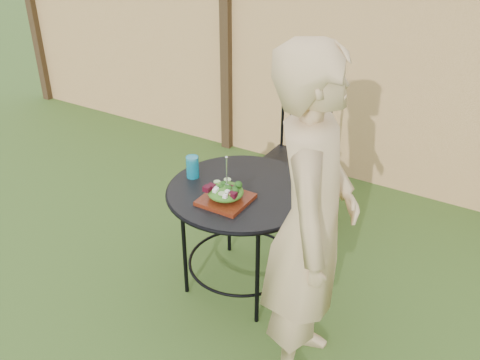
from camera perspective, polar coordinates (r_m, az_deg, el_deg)
The scene contains 9 objects.
ground at distance 3.33m, azimuth -2.16°, elevation -15.58°, with size 60.00×60.00×0.00m, color #244315.
fence at distance 4.57m, azimuth 13.02°, elevation 10.79°, with size 8.00×0.12×1.90m.
patio_table at distance 3.30m, azimuth 0.20°, elevation -3.05°, with size 0.92×0.92×0.72m.
patio_chair at distance 4.15m, azimuth 5.95°, elevation 2.75°, with size 0.46×0.46×0.95m.
diner at distance 2.58m, azimuth 7.55°, elevation -4.98°, with size 0.66×0.44×1.82m, color tan.
salad_plate at distance 3.10m, azimuth -1.53°, elevation -2.10°, with size 0.27×0.27×0.02m, color #3E1408.
salad at distance 3.07m, azimuth -1.55°, elevation -1.28°, with size 0.21×0.21×0.08m, color #235614.
fork at distance 3.00m, azimuth -1.42°, elevation 0.80°, with size 0.01×0.01×0.18m, color silver.
drinking_glass at distance 3.34m, azimuth -5.09°, elevation 1.40°, with size 0.08×0.08×0.14m, color #0C728E.
Camera 1 is at (1.32, -1.95, 2.36)m, focal length 40.00 mm.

